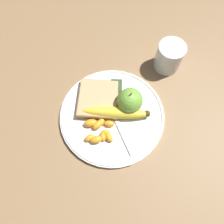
# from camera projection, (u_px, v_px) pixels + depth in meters

# --- Properties ---
(ground_plane) EXTENTS (3.00, 3.00, 0.00)m
(ground_plane) POSITION_uv_depth(u_px,v_px,m) (112.00, 116.00, 0.61)
(ground_plane) COLOR olive
(plate) EXTENTS (0.29, 0.29, 0.01)m
(plate) POSITION_uv_depth(u_px,v_px,m) (112.00, 115.00, 0.60)
(plate) COLOR white
(plate) RESTS_ON ground_plane
(juice_glass) EXTENTS (0.08, 0.08, 0.09)m
(juice_glass) POSITION_uv_depth(u_px,v_px,m) (169.00, 57.00, 0.64)
(juice_glass) COLOR silver
(juice_glass) RESTS_ON ground_plane
(apple) EXTENTS (0.07, 0.07, 0.08)m
(apple) POSITION_uv_depth(u_px,v_px,m) (130.00, 101.00, 0.58)
(apple) COLOR #72B23D
(apple) RESTS_ON plate
(banana) EXTENTS (0.04, 0.19, 0.03)m
(banana) POSITION_uv_depth(u_px,v_px,m) (116.00, 113.00, 0.58)
(banana) COLOR yellow
(banana) RESTS_ON plate
(bread_slice) EXTENTS (0.12, 0.11, 0.02)m
(bread_slice) POSITION_uv_depth(u_px,v_px,m) (98.00, 99.00, 0.60)
(bread_slice) COLOR olive
(bread_slice) RESTS_ON plate
(fork) EXTENTS (0.17, 0.09, 0.00)m
(fork) POSITION_uv_depth(u_px,v_px,m) (116.00, 119.00, 0.59)
(fork) COLOR silver
(fork) RESTS_ON plate
(jam_packet) EXTENTS (0.04, 0.03, 0.02)m
(jam_packet) POSITION_uv_depth(u_px,v_px,m) (116.00, 87.00, 0.62)
(jam_packet) COLOR silver
(jam_packet) RESTS_ON plate
(orange_segment_0) EXTENTS (0.02, 0.03, 0.01)m
(orange_segment_0) POSITION_uv_depth(u_px,v_px,m) (105.00, 132.00, 0.57)
(orange_segment_0) COLOR orange
(orange_segment_0) RESTS_ON plate
(orange_segment_1) EXTENTS (0.03, 0.04, 0.02)m
(orange_segment_1) POSITION_uv_depth(u_px,v_px,m) (96.00, 140.00, 0.56)
(orange_segment_1) COLOR orange
(orange_segment_1) RESTS_ON plate
(orange_segment_2) EXTENTS (0.03, 0.02, 0.01)m
(orange_segment_2) POSITION_uv_depth(u_px,v_px,m) (103.00, 137.00, 0.57)
(orange_segment_2) COLOR orange
(orange_segment_2) RESTS_ON plate
(orange_segment_3) EXTENTS (0.03, 0.04, 0.02)m
(orange_segment_3) POSITION_uv_depth(u_px,v_px,m) (90.00, 123.00, 0.58)
(orange_segment_3) COLOR orange
(orange_segment_3) RESTS_ON plate
(orange_segment_4) EXTENTS (0.03, 0.03, 0.02)m
(orange_segment_4) POSITION_uv_depth(u_px,v_px,m) (109.00, 137.00, 0.57)
(orange_segment_4) COLOR orange
(orange_segment_4) RESTS_ON plate
(orange_segment_5) EXTENTS (0.02, 0.03, 0.02)m
(orange_segment_5) POSITION_uv_depth(u_px,v_px,m) (109.00, 124.00, 0.58)
(orange_segment_5) COLOR orange
(orange_segment_5) RESTS_ON plate
(orange_segment_6) EXTENTS (0.03, 0.03, 0.01)m
(orange_segment_6) POSITION_uv_depth(u_px,v_px,m) (90.00, 138.00, 0.57)
(orange_segment_6) COLOR orange
(orange_segment_6) RESTS_ON plate
(orange_segment_7) EXTENTS (0.04, 0.04, 0.02)m
(orange_segment_7) POSITION_uv_depth(u_px,v_px,m) (98.00, 125.00, 0.58)
(orange_segment_7) COLOR orange
(orange_segment_7) RESTS_ON plate
(orange_segment_8) EXTENTS (0.03, 0.02, 0.01)m
(orange_segment_8) POSITION_uv_depth(u_px,v_px,m) (102.00, 121.00, 0.58)
(orange_segment_8) COLOR orange
(orange_segment_8) RESTS_ON plate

